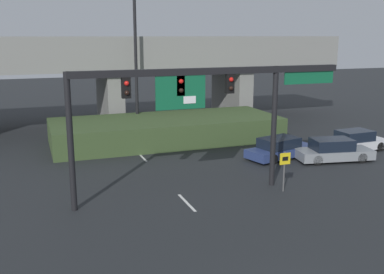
% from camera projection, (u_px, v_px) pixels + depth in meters
% --- Properties ---
extents(lane_markings, '(0.14, 46.75, 0.01)m').
position_uv_depth(lane_markings, '(161.00, 176.00, 25.59)').
color(lane_markings, silver).
rests_on(lane_markings, ground).
extents(signal_gantry, '(14.00, 0.44, 6.32)m').
position_uv_depth(signal_gantry, '(201.00, 95.00, 21.60)').
color(signal_gantry, black).
rests_on(signal_gantry, ground).
extents(speed_limit_sign, '(0.60, 0.11, 2.10)m').
position_uv_depth(speed_limit_sign, '(285.00, 166.00, 22.78)').
color(speed_limit_sign, '#4C4C4C').
rests_on(speed_limit_sign, ground).
extents(highway_light_pole_near, '(0.70, 0.36, 13.74)m').
position_uv_depth(highway_light_pole_near, '(135.00, 43.00, 34.42)').
color(highway_light_pole_near, black).
rests_on(highway_light_pole_near, ground).
extents(overpass_bridge, '(41.66, 8.17, 7.76)m').
position_uv_depth(overpass_bridge, '(109.00, 65.00, 38.94)').
color(overpass_bridge, gray).
rests_on(overpass_bridge, ground).
extents(grass_embankment, '(16.93, 6.64, 1.76)m').
position_uv_depth(grass_embankment, '(167.00, 130.00, 33.88)').
color(grass_embankment, '#384C28').
rests_on(grass_embankment, ground).
extents(parked_sedan_near_right, '(5.09, 2.97, 1.37)m').
position_uv_depth(parked_sedan_near_right, '(280.00, 148.00, 29.27)').
color(parked_sedan_near_right, navy).
rests_on(parked_sedan_near_right, ground).
extents(parked_sedan_mid_right, '(5.04, 2.63, 1.44)m').
position_uv_depth(parked_sedan_mid_right, '(333.00, 151.00, 28.58)').
color(parked_sedan_mid_right, gray).
rests_on(parked_sedan_mid_right, ground).
extents(parked_sedan_far_right, '(4.56, 1.94, 1.44)m').
position_uv_depth(parked_sedan_far_right, '(356.00, 141.00, 31.13)').
color(parked_sedan_far_right, silver).
rests_on(parked_sedan_far_right, ground).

